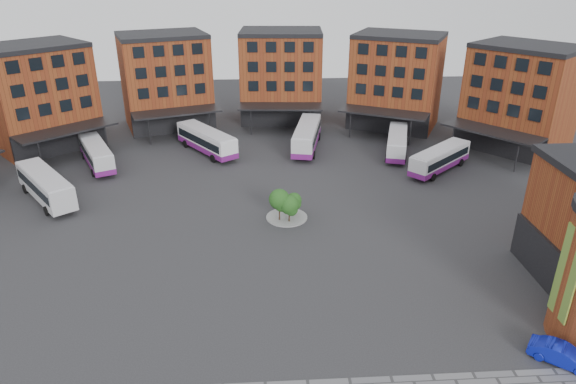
{
  "coord_description": "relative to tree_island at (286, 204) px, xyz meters",
  "views": [
    {
      "loc": [
        -0.83,
        -36.33,
        25.36
      ],
      "look_at": [
        2.0,
        9.87,
        4.0
      ],
      "focal_mm": 32.0,
      "sensor_mm": 36.0,
      "label": 1
    }
  ],
  "objects": [
    {
      "name": "bus_e",
      "position": [
        16.62,
        19.05,
        -0.25
      ],
      "size": [
        5.45,
        11.21,
        3.08
      ],
      "rotation": [
        0.0,
        0.0,
        -0.28
      ],
      "color": "silver",
      "rests_on": "ground"
    },
    {
      "name": "bus_f",
      "position": [
        20.51,
        12.44,
        -0.24
      ],
      "size": [
        9.87,
        9.16,
        3.09
      ],
      "rotation": [
        0.0,
        0.0,
        -0.84
      ],
      "color": "silver",
      "rests_on": "ground"
    },
    {
      "name": "bus_b",
      "position": [
        -24.05,
        16.91,
        -0.22
      ],
      "size": [
        7.12,
        11.09,
        3.12
      ],
      "rotation": [
        0.0,
        0.0,
        0.45
      ],
      "color": "silver",
      "rests_on": "ground"
    },
    {
      "name": "tree_island",
      "position": [
        0.0,
        0.0,
        0.0
      ],
      "size": [
        4.4,
        4.4,
        3.58
      ],
      "color": "gray",
      "rests_on": "ground"
    },
    {
      "name": "blue_car",
      "position": [
        17.52,
        -22.02,
        -1.21
      ],
      "size": [
        4.26,
        3.84,
        1.41
      ],
      "primitive_type": "imported",
      "rotation": [
        0.0,
        0.0,
        0.89
      ],
      "color": "#0D19A9",
      "rests_on": "ground"
    },
    {
      "name": "bus_c",
      "position": [
        -10.0,
        21.09,
        -0.09
      ],
      "size": [
        9.18,
        11.32,
        3.37
      ],
      "rotation": [
        0.0,
        0.0,
        0.62
      ],
      "color": "white",
      "rests_on": "ground"
    },
    {
      "name": "main_building",
      "position": [
        -6.7,
        26.76,
        5.31
      ],
      "size": [
        94.14,
        42.48,
        14.6
      ],
      "color": "brown",
      "rests_on": "ground"
    },
    {
      "name": "bus_a",
      "position": [
        -26.81,
        6.45,
        0.08
      ],
      "size": [
        9.37,
        11.06,
        3.36
      ],
      "rotation": [
        0.0,
        0.0,
        0.66
      ],
      "color": "silver",
      "rests_on": "ground"
    },
    {
      "name": "bus_d",
      "position": [
        4.23,
        21.91,
        -0.01
      ],
      "size": [
        5.4,
        12.8,
        3.52
      ],
      "rotation": [
        0.0,
        0.0,
        -0.21
      ],
      "color": "silver",
      "rests_on": "ground"
    },
    {
      "name": "ground",
      "position": [
        -1.93,
        -11.49,
        -1.91
      ],
      "size": [
        160.0,
        160.0,
        0.0
      ],
      "primitive_type": "plane",
      "color": "#28282B",
      "rests_on": "ground"
    }
  ]
}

